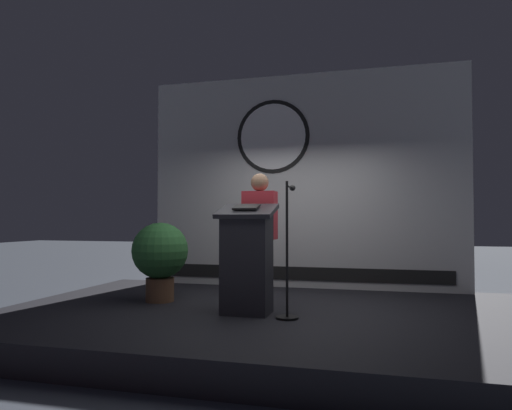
# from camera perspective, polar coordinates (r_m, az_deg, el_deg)

# --- Properties ---
(ground_plane) EXTENTS (40.00, 40.00, 0.00)m
(ground_plane) POSITION_cam_1_polar(r_m,az_deg,el_deg) (5.57, 2.62, -15.81)
(ground_plane) COLOR #383D47
(stage_platform) EXTENTS (6.40, 4.00, 0.30)m
(stage_platform) POSITION_cam_1_polar(r_m,az_deg,el_deg) (5.54, 2.62, -14.30)
(stage_platform) COLOR black
(stage_platform) RESTS_ON ground
(banner_display) EXTENTS (4.88, 0.12, 3.31)m
(banner_display) POSITION_cam_1_polar(r_m,az_deg,el_deg) (7.25, 5.61, 3.05)
(banner_display) COLOR silver
(banner_display) RESTS_ON stage_platform
(podium) EXTENTS (0.64, 0.50, 1.23)m
(podium) POSITION_cam_1_polar(r_m,az_deg,el_deg) (5.22, -1.13, -6.75)
(podium) COLOR #26262B
(podium) RESTS_ON stage_platform
(speaker_person) EXTENTS (0.40, 0.26, 1.61)m
(speaker_person) POSITION_cam_1_polar(r_m,az_deg,el_deg) (5.66, 0.47, -4.09)
(speaker_person) COLOR black
(speaker_person) RESTS_ON stage_platform
(microphone_stand) EXTENTS (0.24, 0.48, 1.46)m
(microphone_stand) POSITION_cam_1_polar(r_m,az_deg,el_deg) (5.01, 3.94, -8.01)
(microphone_stand) COLOR black
(microphone_stand) RESTS_ON stage_platform
(potted_plant) EXTENTS (0.72, 0.72, 1.01)m
(potted_plant) POSITION_cam_1_polar(r_m,az_deg,el_deg) (6.11, -11.70, -5.94)
(potted_plant) COLOR brown
(potted_plant) RESTS_ON stage_platform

